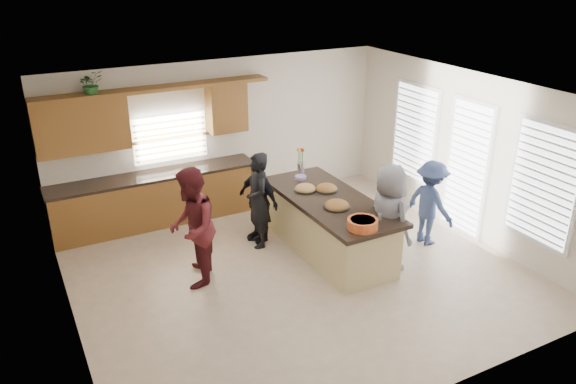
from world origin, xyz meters
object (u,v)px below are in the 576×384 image
salad_bowl (363,223)px  woman_left_front (258,200)px  woman_left_mid (192,228)px  woman_right_back (430,203)px  woman_left_back (258,200)px  woman_right_front (388,219)px  island (329,226)px

salad_bowl → woman_left_front: woman_left_front is taller
woman_left_mid → woman_right_back: size_ratio=1.23×
salad_bowl → woman_right_back: bearing=18.7°
woman_left_back → woman_right_front: woman_right_front is taller
island → salad_bowl: size_ratio=6.22×
woman_left_mid → woman_right_front: woman_left_mid is taller
island → woman_left_mid: (-2.25, 0.13, 0.45)m
salad_bowl → woman_left_mid: 2.45m
woman_left_back → woman_left_mid: woman_left_mid is taller
island → woman_right_back: woman_right_back is taller
woman_left_mid → woman_right_front: size_ratio=1.05×
woman_right_front → island: bearing=25.5°
woman_left_front → woman_left_mid: bearing=-80.2°
woman_left_back → woman_right_front: size_ratio=0.95×
woman_right_front → woman_right_back: bearing=-76.4°
island → woman_right_back: (1.65, -0.50, 0.28)m
salad_bowl → woman_left_front: size_ratio=0.30×
woman_left_back → woman_left_front: woman_left_back is taller
woman_left_front → woman_right_back: size_ratio=1.00×
woman_left_back → woman_right_back: 2.86m
woman_left_front → woman_right_back: woman_left_front is taller
salad_bowl → woman_right_back: woman_right_back is taller
woman_left_back → woman_right_back: woman_left_back is taller
woman_right_front → woman_left_back: bearing=36.8°
woman_right_back → woman_left_back: bearing=58.2°
island → woman_left_back: 1.24m
woman_left_back → woman_right_back: bearing=73.3°
woman_right_back → salad_bowl: bearing=103.1°
woman_left_front → woman_right_front: bearing=17.5°
salad_bowl → woman_left_back: woman_left_back is taller
woman_left_back → woman_right_front: 2.16m
woman_left_mid → woman_left_front: 1.62m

